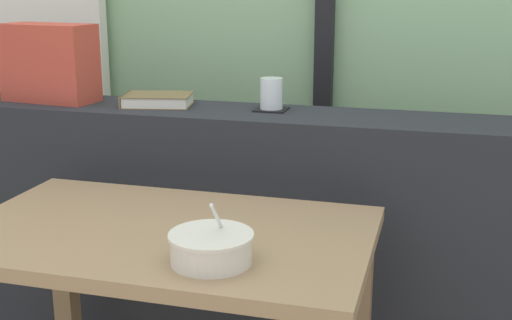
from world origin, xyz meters
The scene contains 7 objects.
dark_console_ledge centered at (0.00, 0.55, 0.44)m, with size 2.80×0.30×0.88m, color #23262B.
breakfast_table centered at (0.02, -0.01, 0.57)m, with size 1.02×0.62×0.69m.
coaster_square centered at (0.14, 0.59, 0.89)m, with size 0.10×0.10×0.01m, color black.
juice_glass centered at (0.14, 0.59, 0.93)m, with size 0.07×0.07×0.10m.
closed_book centered at (-0.24, 0.57, 0.90)m, with size 0.25×0.20×0.04m.
throw_pillow centered at (-0.62, 0.55, 1.01)m, with size 0.32×0.14×0.26m, color #B74233.
soup_bowl centered at (0.20, -0.18, 0.73)m, with size 0.19×0.19×0.15m.
Camera 1 is at (0.67, -1.47, 1.29)m, focal length 47.52 mm.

